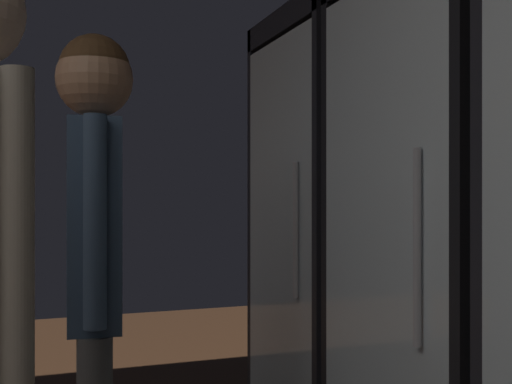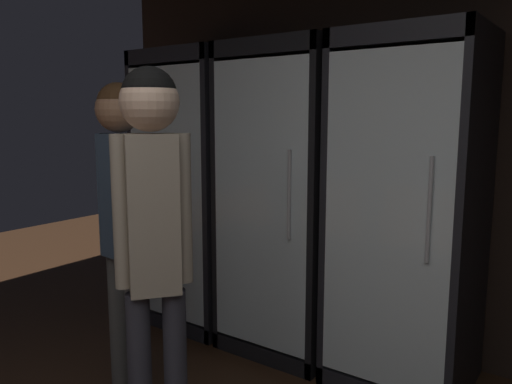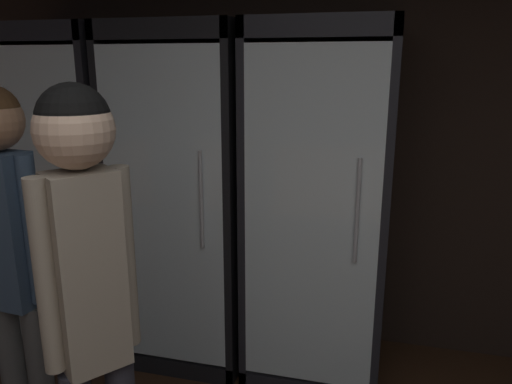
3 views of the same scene
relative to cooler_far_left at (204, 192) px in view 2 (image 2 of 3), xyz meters
name	(u,v)px [view 2 (image 2 of 3)]	position (x,y,z in m)	size (l,w,h in m)	color
cooler_far_left	(204,192)	(0.00, 0.00, 0.00)	(0.73, 0.70, 1.94)	black
cooler_left	(293,202)	(0.77, 0.00, 0.00)	(0.73, 0.70, 1.94)	black
cooler_center	(410,216)	(1.53, 0.00, 0.00)	(0.73, 0.70, 1.94)	black
shopper_near	(122,206)	(0.49, -1.14, 0.11)	(0.30, 0.22, 1.65)	#4C4C4C
shopper_far	(153,223)	(1.02, -1.43, 0.15)	(0.23, 0.25, 1.68)	#2D2D38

